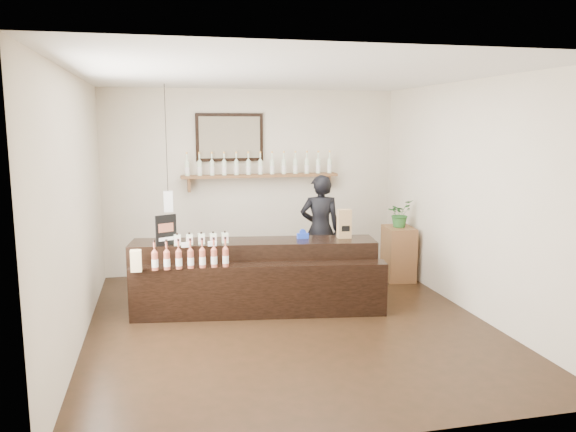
% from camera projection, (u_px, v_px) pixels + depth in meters
% --- Properties ---
extents(ground, '(5.00, 5.00, 0.00)m').
position_uv_depth(ground, '(289.00, 323.00, 6.50)').
color(ground, black).
rests_on(ground, ground).
extents(room_shell, '(5.00, 5.00, 5.00)m').
position_uv_depth(room_shell, '(289.00, 176.00, 6.23)').
color(room_shell, beige).
rests_on(room_shell, ground).
extents(back_wall_decor, '(2.66, 0.96, 1.69)m').
position_uv_depth(back_wall_decor, '(244.00, 159.00, 8.47)').
color(back_wall_decor, brown).
rests_on(back_wall_decor, ground).
extents(counter, '(3.07, 1.23, 0.99)m').
position_uv_depth(counter, '(255.00, 278.00, 6.94)').
color(counter, black).
rests_on(counter, ground).
extents(promo_sign, '(0.25, 0.13, 0.37)m').
position_uv_depth(promo_sign, '(166.00, 230.00, 6.67)').
color(promo_sign, black).
rests_on(promo_sign, counter).
extents(paper_bag, '(0.18, 0.14, 0.37)m').
position_uv_depth(paper_bag, '(344.00, 224.00, 7.11)').
color(paper_bag, '#966C48').
rests_on(paper_bag, counter).
extents(tape_dispenser, '(0.15, 0.06, 0.12)m').
position_uv_depth(tape_dispenser, '(303.00, 235.00, 7.10)').
color(tape_dispenser, '#1A38BA').
rests_on(tape_dispenser, counter).
extents(side_cabinet, '(0.45, 0.58, 0.79)m').
position_uv_depth(side_cabinet, '(398.00, 253.00, 8.28)').
color(side_cabinet, brown).
rests_on(side_cabinet, ground).
extents(potted_plant, '(0.47, 0.45, 0.40)m').
position_uv_depth(potted_plant, '(400.00, 214.00, 8.19)').
color(potted_plant, '#2A6528').
rests_on(potted_plant, side_cabinet).
extents(shopkeeper, '(0.72, 0.54, 1.78)m').
position_uv_depth(shopkeeper, '(320.00, 222.00, 8.03)').
color(shopkeeper, black).
rests_on(shopkeeper, ground).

